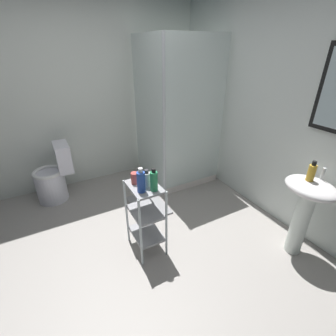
% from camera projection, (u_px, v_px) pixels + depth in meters
% --- Properties ---
extents(ground_plane, '(4.20, 4.20, 0.02)m').
position_uv_depth(ground_plane, '(128.00, 262.00, 2.35)').
color(ground_plane, '#9B958F').
extents(wall_back, '(4.20, 0.14, 2.50)m').
position_uv_depth(wall_back, '(285.00, 110.00, 2.56)').
color(wall_back, silver).
rests_on(wall_back, ground_plane).
extents(wall_left, '(0.10, 4.20, 2.50)m').
position_uv_depth(wall_left, '(72.00, 97.00, 3.21)').
color(wall_left, silver).
rests_on(wall_left, ground_plane).
extents(shower_stall, '(0.92, 0.92, 2.00)m').
position_uv_depth(shower_stall, '(174.00, 151.00, 3.58)').
color(shower_stall, white).
rests_on(shower_stall, ground_plane).
extents(pedestal_sink, '(0.46, 0.37, 0.81)m').
position_uv_depth(pedestal_sink, '(306.00, 203.00, 2.21)').
color(pedestal_sink, white).
rests_on(pedestal_sink, ground_plane).
extents(sink_faucet, '(0.03, 0.03, 0.10)m').
position_uv_depth(sink_faucet, '(323.00, 173.00, 2.13)').
color(sink_faucet, silver).
rests_on(sink_faucet, pedestal_sink).
extents(toilet, '(0.37, 0.49, 0.76)m').
position_uv_depth(toilet, '(54.00, 178.00, 3.16)').
color(toilet, white).
rests_on(toilet, ground_plane).
extents(storage_cart, '(0.38, 0.28, 0.74)m').
position_uv_depth(storage_cart, '(145.00, 213.00, 2.31)').
color(storage_cart, silver).
rests_on(storage_cart, ground_plane).
extents(hand_soap_bottle, '(0.06, 0.06, 0.19)m').
position_uv_depth(hand_soap_bottle, '(312.00, 172.00, 2.08)').
color(hand_soap_bottle, gold).
rests_on(hand_soap_bottle, pedestal_sink).
extents(body_wash_bottle_green, '(0.06, 0.06, 0.21)m').
position_uv_depth(body_wash_bottle_green, '(154.00, 181.00, 2.06)').
color(body_wash_bottle_green, '#2C975D').
rests_on(body_wash_bottle_green, storage_cart).
extents(shampoo_bottle_blue, '(0.07, 0.07, 0.23)m').
position_uv_depth(shampoo_bottle_blue, '(141.00, 181.00, 2.04)').
color(shampoo_bottle_blue, blue).
rests_on(shampoo_bottle_blue, storage_cart).
extents(lotion_bottle_white, '(0.07, 0.07, 0.17)m').
position_uv_depth(lotion_bottle_white, '(147.00, 179.00, 2.13)').
color(lotion_bottle_white, white).
rests_on(lotion_bottle_white, storage_cart).
extents(rinse_cup, '(0.07, 0.07, 0.11)m').
position_uv_depth(rinse_cup, '(135.00, 178.00, 2.19)').
color(rinse_cup, '#B24742').
rests_on(rinse_cup, storage_cart).
extents(bath_mat, '(0.60, 0.40, 0.02)m').
position_uv_depth(bath_mat, '(148.00, 205.00, 3.15)').
color(bath_mat, gray).
rests_on(bath_mat, ground_plane).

